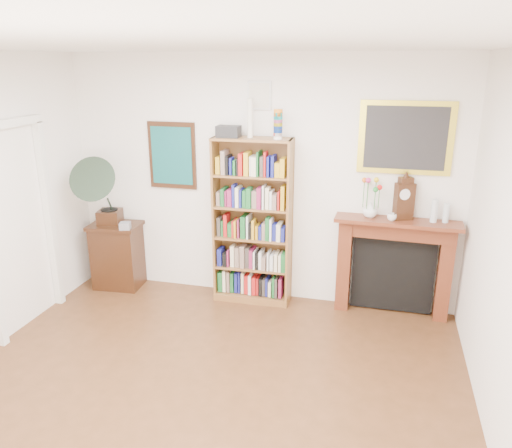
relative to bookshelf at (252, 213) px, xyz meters
The scene contains 15 objects.
room 2.35m from the bookshelf, 88.99° to the right, with size 4.51×5.01×2.81m.
door_casing 2.45m from the bookshelf, 152.60° to the right, with size 0.08×1.02×2.17m.
teal_poster 1.17m from the bookshelf, behind, with size 0.58×0.04×0.78m.
small_picture 1.29m from the bookshelf, 75.41° to the left, with size 0.26×0.04×0.30m.
gilt_painting 1.82m from the bookshelf, ahead, with size 0.95×0.04×0.75m.
bookshelf is the anchor object (origin of this frame).
side_cabinet 1.84m from the bookshelf, behind, with size 0.60×0.44×0.82m, color black.
fireplace 1.64m from the bookshelf, ahead, with size 1.32×0.35×1.11m.
gramophone 1.81m from the bookshelf, behind, with size 0.65×0.75×0.86m.
cd_stack 1.52m from the bookshelf, behind, with size 0.12×0.12×0.08m, color #A5A4B0.
mantel_clock 1.65m from the bookshelf, ahead, with size 0.22×0.18×0.45m.
flower_vase 1.30m from the bookshelf, ahead, with size 0.15×0.15×0.16m, color white.
teacup 1.52m from the bookshelf, ahead, with size 0.10×0.10×0.08m, color white.
bottle_left 1.95m from the bookshelf, ahead, with size 0.07×0.07×0.24m, color silver.
bottle_right 2.07m from the bookshelf, ahead, with size 0.06×0.06×0.20m, color silver.
Camera 1 is at (1.35, -2.88, 2.70)m, focal length 35.00 mm.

